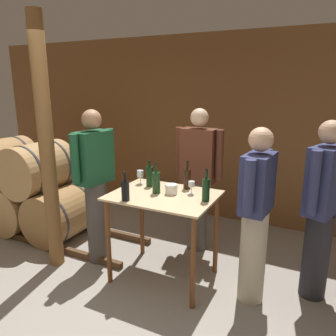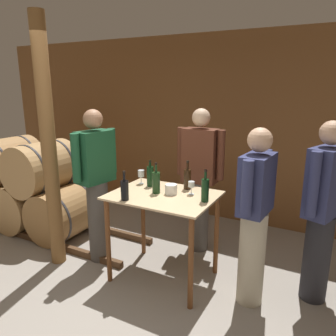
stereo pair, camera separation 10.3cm
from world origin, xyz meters
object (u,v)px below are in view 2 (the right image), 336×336
at_px(wine_bottle_center, 156,182).
at_px(wine_bottle_right, 187,179).
at_px(wine_bottle_far_right, 205,189).
at_px(ice_bucket, 171,189).
at_px(wine_glass_near_center, 191,185).
at_px(person_visitor_with_scarf, 97,183).
at_px(wine_bottle_left, 125,190).
at_px(person_visitor_near_door, 323,210).
at_px(person_host, 255,215).
at_px(wooden_post, 49,147).
at_px(person_visitor_bearded, 200,178).
at_px(wine_bottle_far_left, 150,176).
at_px(wine_glass_near_left, 141,174).

relative_size(wine_bottle_center, wine_bottle_right, 1.03).
bearing_deg(wine_bottle_far_right, ice_bucket, 173.77).
distance_m(wine_glass_near_center, person_visitor_with_scarf, 1.10).
bearing_deg(wine_glass_near_center, wine_bottle_left, -137.68).
height_order(wine_bottle_right, ice_bucket, wine_bottle_right).
bearing_deg(person_visitor_near_door, ice_bucket, -167.07).
height_order(wine_bottle_left, ice_bucket, wine_bottle_left).
distance_m(person_host, person_visitor_with_scarf, 1.75).
bearing_deg(wine_glass_near_center, wooden_post, -163.90).
bearing_deg(person_visitor_near_door, person_visitor_bearded, 163.92).
height_order(wine_bottle_center, person_visitor_with_scarf, person_visitor_with_scarf).
bearing_deg(wine_bottle_center, wine_bottle_right, 50.46).
height_order(wine_glass_near_center, person_visitor_bearded, person_visitor_bearded).
relative_size(wine_bottle_left, wine_bottle_right, 0.94).
bearing_deg(wine_bottle_right, wine_bottle_center, -129.54).
distance_m(wine_bottle_far_left, person_visitor_near_door, 1.71).
relative_size(wine_bottle_left, person_host, 0.17).
distance_m(wine_bottle_far_right, person_visitor_with_scarf, 1.29).
bearing_deg(wine_bottle_far_right, wine_bottle_left, -155.05).
relative_size(wine_glass_near_center, ice_bucket, 1.09).
xyz_separation_m(wine_glass_near_left, person_visitor_with_scarf, (-0.45, -0.22, -0.12)).
distance_m(wooden_post, wine_glass_near_center, 1.57).
xyz_separation_m(wine_bottle_right, wine_glass_near_left, (-0.53, -0.07, -0.00)).
distance_m(wine_bottle_left, person_visitor_bearded, 1.12).
relative_size(wine_bottle_left, wine_bottle_far_right, 0.92).
distance_m(wine_glass_near_center, person_host, 0.69).
height_order(wine_glass_near_left, person_visitor_bearded, person_visitor_bearded).
xyz_separation_m(wine_bottle_left, ice_bucket, (0.31, 0.36, -0.05)).
relative_size(wine_bottle_far_left, wine_bottle_right, 0.94).
bearing_deg(wine_bottle_far_right, person_host, 3.19).
bearing_deg(person_visitor_bearded, person_visitor_with_scarf, -139.95).
bearing_deg(person_visitor_bearded, wine_glass_near_left, -130.25).
relative_size(person_visitor_bearded, person_visitor_near_door, 1.02).
distance_m(wooden_post, wine_bottle_right, 1.51).
height_order(wine_bottle_far_left, person_host, person_host).
height_order(wine_glass_near_center, ice_bucket, wine_glass_near_center).
distance_m(person_visitor_with_scarf, person_visitor_bearded, 1.20).
bearing_deg(wine_bottle_center, person_visitor_near_door, 13.33).
relative_size(wine_bottle_far_left, person_visitor_bearded, 0.17).
bearing_deg(wine_glass_near_center, wine_bottle_far_right, -33.03).
relative_size(wine_bottle_right, ice_bucket, 2.50).
bearing_deg(wine_bottle_center, wooden_post, -165.57).
relative_size(wine_glass_near_left, person_host, 0.09).
bearing_deg(person_host, person_visitor_bearded, 139.01).
height_order(wooden_post, person_visitor_bearded, wooden_post).
bearing_deg(wine_bottle_left, person_visitor_near_door, 21.92).
xyz_separation_m(wine_bottle_far_right, person_visitor_with_scarf, (-1.28, -0.02, -0.12)).
distance_m(person_visitor_with_scarf, person_visitor_near_door, 2.31).
bearing_deg(wine_bottle_right, wine_bottle_far_right, -41.13).
height_order(wine_glass_near_center, person_host, person_host).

